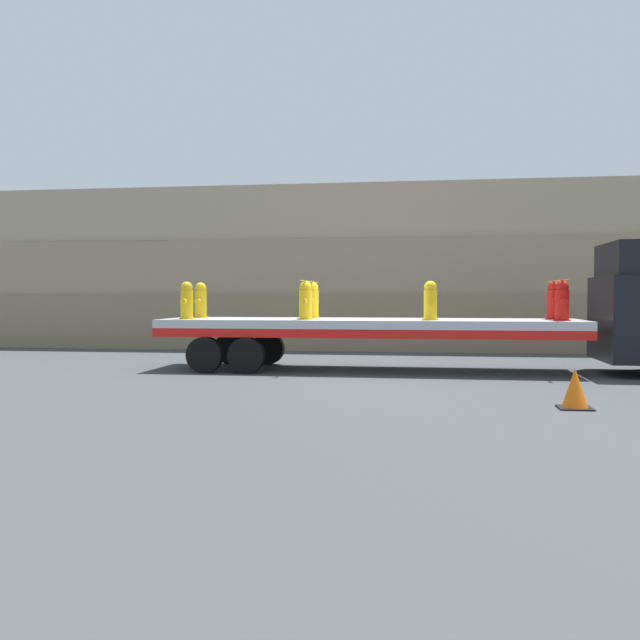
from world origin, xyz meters
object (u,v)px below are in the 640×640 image
(fire_hydrant_yellow_near_1, at_px, (305,301))
(fire_hydrant_red_far_3, at_px, (554,301))
(fire_hydrant_yellow_far_2, at_px, (430,301))
(traffic_cone, at_px, (575,389))
(fire_hydrant_yellow_far_1, at_px, (313,301))
(fire_hydrant_yellow_near_2, at_px, (430,301))
(fire_hydrant_yellow_near_0, at_px, (187,301))
(fire_hydrant_yellow_far_0, at_px, (201,301))
(fire_hydrant_red_near_3, at_px, (562,301))
(flatbed_trailer, at_px, (350,328))

(fire_hydrant_yellow_near_1, distance_m, fire_hydrant_red_far_3, 5.85)
(fire_hydrant_yellow_far_2, distance_m, traffic_cone, 6.39)
(fire_hydrant_yellow_far_2, xyz_separation_m, fire_hydrant_red_far_3, (2.88, 0.00, 0.00))
(fire_hydrant_yellow_far_1, height_order, fire_hydrant_yellow_near_2, same)
(traffic_cone, bearing_deg, fire_hydrant_yellow_near_0, 149.06)
(fire_hydrant_yellow_far_0, distance_m, fire_hydrant_red_near_3, 8.69)
(traffic_cone, bearing_deg, fire_hydrant_yellow_near_2, 114.91)
(fire_hydrant_yellow_far_0, height_order, traffic_cone, fire_hydrant_yellow_far_0)
(fire_hydrant_yellow_near_1, xyz_separation_m, fire_hydrant_yellow_far_1, (0.00, 1.06, 0.00))
(fire_hydrant_red_far_3, distance_m, traffic_cone, 6.03)
(fire_hydrant_red_near_3, xyz_separation_m, traffic_cone, (-0.66, -4.78, -1.34))
(fire_hydrant_red_near_3, relative_size, traffic_cone, 1.40)
(fire_hydrant_yellow_near_2, distance_m, traffic_cone, 5.44)
(flatbed_trailer, xyz_separation_m, fire_hydrant_yellow_far_1, (-0.98, 0.53, 0.64))
(fire_hydrant_yellow_far_1, bearing_deg, fire_hydrant_red_near_3, -10.46)
(fire_hydrant_yellow_near_2, relative_size, fire_hydrant_red_near_3, 1.00)
(fire_hydrant_yellow_near_0, bearing_deg, fire_hydrant_yellow_far_1, 20.26)
(fire_hydrant_yellow_far_1, height_order, fire_hydrant_red_far_3, same)
(fire_hydrant_yellow_near_1, height_order, fire_hydrant_yellow_far_2, same)
(fire_hydrant_red_near_3, bearing_deg, traffic_cone, -97.82)
(flatbed_trailer, distance_m, fire_hydrant_yellow_near_0, 3.94)
(fire_hydrant_red_near_3, distance_m, traffic_cone, 5.01)
(fire_hydrant_red_near_3, height_order, fire_hydrant_red_far_3, same)
(fire_hydrant_yellow_near_2, bearing_deg, fire_hydrant_yellow_near_1, 180.00)
(fire_hydrant_red_near_3, relative_size, fire_hydrant_red_far_3, 1.00)
(fire_hydrant_yellow_near_0, distance_m, fire_hydrant_red_far_3, 8.69)
(fire_hydrant_yellow_near_2, distance_m, fire_hydrant_red_near_3, 2.88)
(fire_hydrant_yellow_near_1, xyz_separation_m, fire_hydrant_red_far_3, (5.75, 1.06, 0.00))
(fire_hydrant_yellow_near_1, relative_size, fire_hydrant_yellow_near_2, 1.00)
(fire_hydrant_yellow_far_0, xyz_separation_m, fire_hydrant_yellow_near_2, (5.75, -1.06, 0.00))
(fire_hydrant_yellow_far_1, height_order, fire_hydrant_yellow_far_2, same)
(fire_hydrant_yellow_near_2, distance_m, fire_hydrant_yellow_far_2, 1.06)
(fire_hydrant_red_near_3, distance_m, fire_hydrant_red_far_3, 1.06)
(fire_hydrant_yellow_near_1, xyz_separation_m, fire_hydrant_red_near_3, (5.75, 0.00, 0.00))
(flatbed_trailer, distance_m, fire_hydrant_yellow_near_1, 1.28)
(flatbed_trailer, bearing_deg, fire_hydrant_red_near_3, -6.34)
(fire_hydrant_yellow_far_1, xyz_separation_m, fire_hydrant_red_far_3, (5.75, 0.00, 0.00))
(fire_hydrant_yellow_near_2, xyz_separation_m, traffic_cone, (2.22, -4.78, -1.34))
(fire_hydrant_yellow_far_1, bearing_deg, traffic_cone, -48.90)
(fire_hydrant_yellow_near_2, xyz_separation_m, fire_hydrant_red_far_3, (2.88, 1.06, 0.00))
(fire_hydrant_yellow_far_1, relative_size, fire_hydrant_yellow_near_2, 1.00)
(fire_hydrant_yellow_far_0, relative_size, fire_hydrant_yellow_far_1, 1.00)
(fire_hydrant_yellow_near_1, height_order, fire_hydrant_red_far_3, same)
(fire_hydrant_yellow_far_1, height_order, traffic_cone, fire_hydrant_yellow_far_1)
(fire_hydrant_yellow_far_2, height_order, fire_hydrant_red_far_3, same)
(fire_hydrant_red_far_3, bearing_deg, fire_hydrant_yellow_near_0, -172.99)
(fire_hydrant_yellow_near_0, height_order, fire_hydrant_yellow_far_2, same)
(fire_hydrant_yellow_near_2, bearing_deg, fire_hydrant_red_far_3, 20.26)
(fire_hydrant_red_near_3, bearing_deg, fire_hydrant_yellow_far_0, 172.99)
(fire_hydrant_yellow_far_1, bearing_deg, fire_hydrant_yellow_near_2, -20.26)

